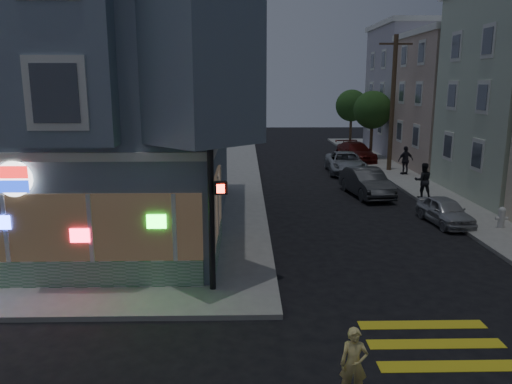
{
  "coord_description": "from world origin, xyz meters",
  "views": [
    {
      "loc": [
        2.04,
        -9.9,
        5.99
      ],
      "look_at": [
        2.39,
        6.11,
        2.51
      ],
      "focal_mm": 35.0,
      "sensor_mm": 36.0,
      "label": 1
    }
  ],
  "objects_px": {
    "running_child": "(354,364)",
    "traffic_signal": "(211,162)",
    "pedestrian_a": "(423,180)",
    "parked_car_c": "(356,152)",
    "street_tree_near": "(373,110)",
    "street_tree_far": "(352,106)",
    "pedestrian_b": "(406,160)",
    "utility_pole": "(393,102)",
    "parked_car_d": "(345,163)",
    "fire_hydrant": "(502,217)",
    "parked_car_a": "(445,211)",
    "parked_car_b": "(366,182)"
  },
  "relations": [
    {
      "from": "running_child",
      "to": "traffic_signal",
      "type": "distance_m",
      "value": 6.54
    },
    {
      "from": "pedestrian_a",
      "to": "parked_car_c",
      "type": "xyz_separation_m",
      "value": [
        -0.6,
        13.38,
        -0.32
      ]
    },
    {
      "from": "street_tree_near",
      "to": "street_tree_far",
      "type": "distance_m",
      "value": 8.0
    },
    {
      "from": "pedestrian_b",
      "to": "traffic_signal",
      "type": "height_order",
      "value": "traffic_signal"
    },
    {
      "from": "pedestrian_a",
      "to": "utility_pole",
      "type": "bearing_deg",
      "value": -90.19
    },
    {
      "from": "traffic_signal",
      "to": "street_tree_far",
      "type": "bearing_deg",
      "value": 60.52
    },
    {
      "from": "utility_pole",
      "to": "running_child",
      "type": "bearing_deg",
      "value": -107.33
    },
    {
      "from": "street_tree_far",
      "to": "parked_car_d",
      "type": "height_order",
      "value": "street_tree_far"
    },
    {
      "from": "parked_car_d",
      "to": "traffic_signal",
      "type": "bearing_deg",
      "value": -108.0
    },
    {
      "from": "utility_pole",
      "to": "running_child",
      "type": "height_order",
      "value": "utility_pole"
    },
    {
      "from": "utility_pole",
      "to": "fire_hydrant",
      "type": "height_order",
      "value": "utility_pole"
    },
    {
      "from": "street_tree_far",
      "to": "running_child",
      "type": "height_order",
      "value": "street_tree_far"
    },
    {
      "from": "parked_car_d",
      "to": "pedestrian_a",
      "type": "bearing_deg",
      "value": -70.2
    },
    {
      "from": "street_tree_near",
      "to": "fire_hydrant",
      "type": "xyz_separation_m",
      "value": [
        0.44,
        -20.21,
        -3.32
      ]
    },
    {
      "from": "pedestrian_a",
      "to": "traffic_signal",
      "type": "xyz_separation_m",
      "value": [
        -10.2,
        -11.78,
        2.82
      ]
    },
    {
      "from": "street_tree_near",
      "to": "running_child",
      "type": "distance_m",
      "value": 32.48
    },
    {
      "from": "utility_pole",
      "to": "parked_car_a",
      "type": "relative_size",
      "value": 2.61
    },
    {
      "from": "parked_car_a",
      "to": "parked_car_b",
      "type": "distance_m",
      "value": 5.97
    },
    {
      "from": "street_tree_near",
      "to": "fire_hydrant",
      "type": "distance_m",
      "value": 20.49
    },
    {
      "from": "street_tree_far",
      "to": "fire_hydrant",
      "type": "relative_size",
      "value": 6.05
    },
    {
      "from": "parked_car_b",
      "to": "parked_car_c",
      "type": "height_order",
      "value": "parked_car_b"
    },
    {
      "from": "street_tree_far",
      "to": "pedestrian_b",
      "type": "height_order",
      "value": "street_tree_far"
    },
    {
      "from": "parked_car_b",
      "to": "parked_car_d",
      "type": "height_order",
      "value": "parked_car_b"
    },
    {
      "from": "running_child",
      "to": "parked_car_b",
      "type": "height_order",
      "value": "parked_car_b"
    },
    {
      "from": "running_child",
      "to": "parked_car_a",
      "type": "xyz_separation_m",
      "value": [
        6.59,
        12.15,
        -0.14
      ]
    },
    {
      "from": "pedestrian_b",
      "to": "fire_hydrant",
      "type": "xyz_separation_m",
      "value": [
        0.09,
        -12.44,
        -0.47
      ]
    },
    {
      "from": "street_tree_far",
      "to": "traffic_signal",
      "type": "distance_m",
      "value": 36.16
    },
    {
      "from": "running_child",
      "to": "parked_car_d",
      "type": "bearing_deg",
      "value": 88.97
    },
    {
      "from": "fire_hydrant",
      "to": "parked_car_c",
      "type": "bearing_deg",
      "value": 95.85
    },
    {
      "from": "running_child",
      "to": "utility_pole",
      "type": "bearing_deg",
      "value": 82.51
    },
    {
      "from": "street_tree_far",
      "to": "traffic_signal",
      "type": "bearing_deg",
      "value": -107.88
    },
    {
      "from": "street_tree_far",
      "to": "parked_car_a",
      "type": "relative_size",
      "value": 1.54
    },
    {
      "from": "running_child",
      "to": "parked_car_b",
      "type": "distance_m",
      "value": 18.29
    },
    {
      "from": "running_child",
      "to": "pedestrian_b",
      "type": "bearing_deg",
      "value": 80.09
    },
    {
      "from": "pedestrian_a",
      "to": "parked_car_c",
      "type": "relative_size",
      "value": 0.36
    },
    {
      "from": "utility_pole",
      "to": "running_child",
      "type": "relative_size",
      "value": 6.17
    },
    {
      "from": "parked_car_a",
      "to": "parked_car_c",
      "type": "xyz_separation_m",
      "value": [
        0.0,
        17.89,
        0.16
      ]
    },
    {
      "from": "pedestrian_b",
      "to": "parked_car_d",
      "type": "distance_m",
      "value": 3.92
    },
    {
      "from": "parked_car_a",
      "to": "traffic_signal",
      "type": "height_order",
      "value": "traffic_signal"
    },
    {
      "from": "running_child",
      "to": "pedestrian_a",
      "type": "bearing_deg",
      "value": 76.48
    },
    {
      "from": "utility_pole",
      "to": "parked_car_d",
      "type": "xyz_separation_m",
      "value": [
        -3.12,
        -0.46,
        -4.07
      ]
    },
    {
      "from": "parked_car_c",
      "to": "parked_car_d",
      "type": "bearing_deg",
      "value": -116.28
    },
    {
      "from": "parked_car_c",
      "to": "fire_hydrant",
      "type": "distance_m",
      "value": 19.05
    },
    {
      "from": "pedestrian_a",
      "to": "traffic_signal",
      "type": "distance_m",
      "value": 15.84
    },
    {
      "from": "running_child",
      "to": "traffic_signal",
      "type": "height_order",
      "value": "traffic_signal"
    },
    {
      "from": "utility_pole",
      "to": "parked_car_b",
      "type": "relative_size",
      "value": 1.96
    },
    {
      "from": "street_tree_far",
      "to": "pedestrian_a",
      "type": "bearing_deg",
      "value": -92.28
    },
    {
      "from": "pedestrian_a",
      "to": "pedestrian_b",
      "type": "relative_size",
      "value": 0.99
    },
    {
      "from": "pedestrian_b",
      "to": "traffic_signal",
      "type": "xyz_separation_m",
      "value": [
        -11.45,
        -18.64,
        2.82
      ]
    },
    {
      "from": "running_child",
      "to": "fire_hydrant",
      "type": "relative_size",
      "value": 1.66
    }
  ]
}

